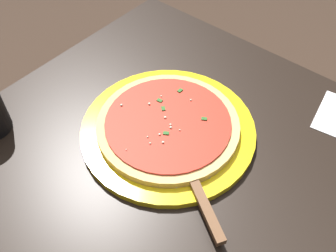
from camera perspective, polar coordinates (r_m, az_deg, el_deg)
restaurant_table at (r=0.92m, az=1.05°, el=-9.84°), size 0.88×0.85×0.73m
serving_plate at (r=0.83m, az=0.00°, el=-0.57°), size 0.37×0.37×0.01m
pizza at (r=0.82m, az=-0.00°, el=0.20°), size 0.30×0.30×0.02m
pizza_server at (r=0.73m, az=4.50°, el=-9.80°), size 0.21×0.15×0.01m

